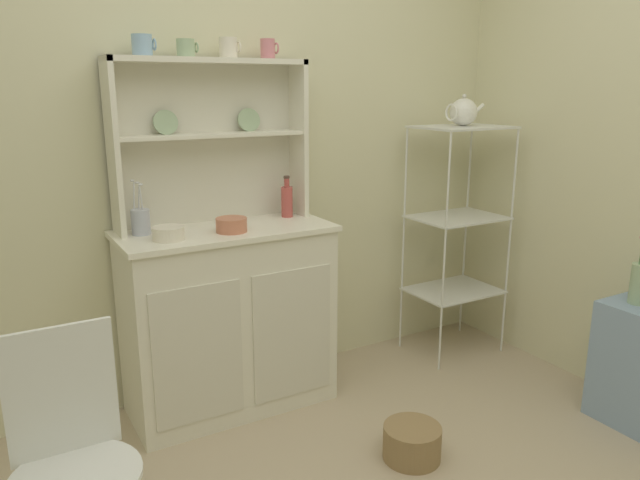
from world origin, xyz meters
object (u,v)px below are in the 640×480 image
wire_chair (70,446)px  bowl_mixing_large (168,233)px  floor_basket (412,442)px  jam_bottle (287,200)px  cup_sky_0 (142,45)px  porcelain_teapot (463,112)px  utensil_jar (141,221)px  bakers_rack (458,212)px  hutch_cabinet (229,317)px  hutch_shelf_unit (209,130)px

wire_chair → bowl_mixing_large: size_ratio=6.36×
floor_basket → jam_bottle: 1.25m
cup_sky_0 → porcelain_teapot: (1.63, -0.17, -0.30)m
wire_chair → bowl_mixing_large: bearing=41.0°
floor_basket → utensil_jar: utensil_jar is taller
bakers_rack → hutch_cabinet: bearing=178.0°
jam_bottle → porcelain_teapot: 1.08m
floor_basket → porcelain_teapot: bearing=40.3°
porcelain_teapot → jam_bottle: bearing=172.3°
wire_chair → jam_bottle: jam_bottle is taller
wire_chair → cup_sky_0: bearing=46.8°
floor_basket → bowl_mixing_large: bearing=136.6°
floor_basket → utensil_jar: 1.48m
bakers_rack → wire_chair: size_ratio=1.52×
jam_bottle → utensil_jar: (-0.71, -0.01, -0.02)m
bowl_mixing_large → utensil_jar: utensil_jar is taller
floor_basket → porcelain_teapot: porcelain_teapot is taller
cup_sky_0 → floor_basket: bearing=-50.1°
hutch_cabinet → utensil_jar: utensil_jar is taller
floor_basket → bowl_mixing_large: bowl_mixing_large is taller
cup_sky_0 → hutch_cabinet: bearing=-23.2°
jam_bottle → hutch_shelf_unit: bearing=167.8°
floor_basket → bakers_rack: bearing=40.3°
bakers_rack → wire_chair: 2.33m
bakers_rack → porcelain_teapot: 0.55m
wire_chair → utensil_jar: utensil_jar is taller
hutch_cabinet → floor_basket: size_ratio=4.03×
bakers_rack → bowl_mixing_large: 1.64m
cup_sky_0 → hutch_shelf_unit: bearing=8.2°
bakers_rack → wire_chair: bakers_rack is taller
cup_sky_0 → porcelain_teapot: 1.67m
hutch_cabinet → hutch_shelf_unit: (0.00, 0.16, 0.86)m
utensil_jar → hutch_shelf_unit: bearing=13.5°
hutch_cabinet → bowl_mixing_large: 0.54m
bakers_rack → porcelain_teapot: size_ratio=5.47×
hutch_shelf_unit → wire_chair: bearing=-128.7°
hutch_shelf_unit → wire_chair: hutch_shelf_unit is taller
bowl_mixing_large → porcelain_teapot: (1.63, 0.02, 0.46)m
utensil_jar → porcelain_teapot: size_ratio=1.01×
hutch_cabinet → wire_chair: size_ratio=1.14×
hutch_shelf_unit → utensil_jar: (-0.36, -0.09, -0.37)m
bakers_rack → utensil_jar: bakers_rack is taller
porcelain_teapot → bakers_rack: bearing=-0.0°
jam_bottle → bowl_mixing_large: bearing=-166.0°
hutch_cabinet → bakers_rack: 1.40m
wire_chair → porcelain_teapot: 2.46m
floor_basket → porcelain_teapot: (0.87, 0.74, 1.29)m
cup_sky_0 → jam_bottle: cup_sky_0 is taller
jam_bottle → hutch_cabinet: bearing=-166.4°
bakers_rack → floor_basket: bakers_rack is taller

